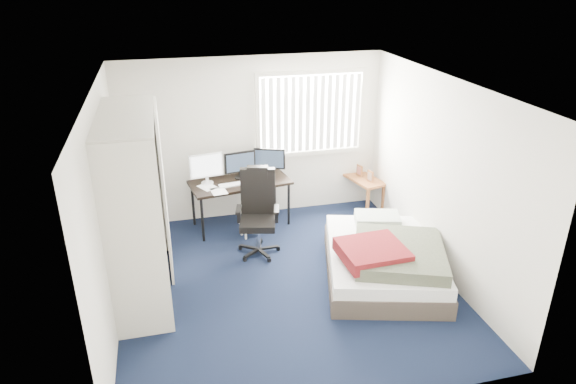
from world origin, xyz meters
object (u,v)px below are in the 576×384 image
Objects in this scene: nightstand at (363,182)px; bed at (384,259)px; desk at (240,179)px; office_chair at (258,220)px.

bed is at bearing -103.98° from nightstand.
desk is 1.29× the size of office_chair.
desk reaches higher than bed.
bed is (1.53, -1.92, -0.49)m from desk.
office_chair is 1.44× the size of nightstand.
desk is at bearing -177.38° from nightstand.
office_chair is at bearing -153.71° from nightstand.
office_chair is (0.11, -0.86, -0.29)m from desk.
desk is 0.71× the size of bed.
desk is 1.85× the size of nightstand.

